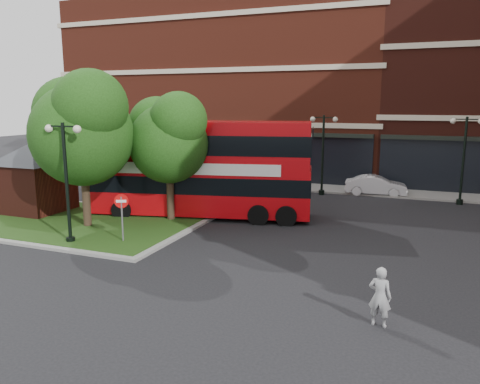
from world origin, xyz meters
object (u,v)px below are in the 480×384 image
at_px(bus, 200,162).
at_px(woman, 380,297).
at_px(car_silver, 225,176).
at_px(car_white, 376,185).

height_order(bus, woman, bus).
height_order(bus, car_silver, bus).
bearing_deg(woman, bus, -35.44).
relative_size(bus, woman, 7.04).
height_order(woman, car_white, woman).
distance_m(bus, car_white, 12.14).
distance_m(car_silver, car_white, 9.96).
bearing_deg(car_white, woman, 179.98).
bearing_deg(car_white, car_silver, 90.56).
xyz_separation_m(woman, car_white, (-1.82, 18.18, -0.19)).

